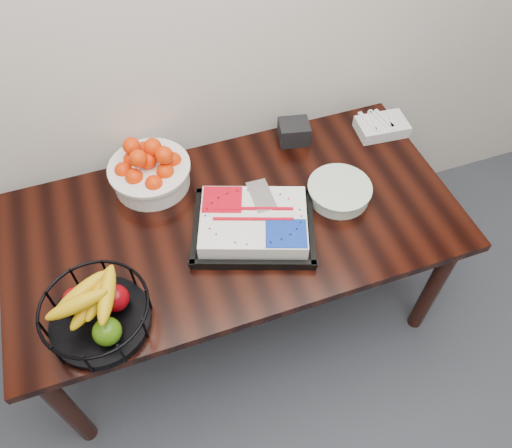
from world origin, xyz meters
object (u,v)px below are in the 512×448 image
object	(u,v)px
fruit_basket	(96,313)
plate_stack	(339,191)
cake_tray	(253,224)
tangerine_bowl	(149,168)
napkin_box	(294,132)
table	(235,232)

from	to	relation	value
fruit_basket	plate_stack	xyz separation A→B (m)	(1.01, 0.26, -0.05)
plate_stack	fruit_basket	bearing A→B (deg)	-165.82
cake_tray	tangerine_bowl	size ratio (longest dim) A/B	1.67
cake_tray	tangerine_bowl	bearing A→B (deg)	130.40
napkin_box	table	bearing A→B (deg)	-138.54
table	plate_stack	size ratio (longest dim) A/B	6.85
napkin_box	plate_stack	bearing A→B (deg)	-82.73
table	tangerine_bowl	xyz separation A→B (m)	(-0.27, 0.30, 0.18)
table	cake_tray	size ratio (longest dim) A/B	3.19
tangerine_bowl	fruit_basket	bearing A→B (deg)	-117.40
table	fruit_basket	world-z (taller)	fruit_basket
cake_tray	fruit_basket	xyz separation A→B (m)	(-0.62, -0.21, 0.04)
table	napkin_box	distance (m)	0.55
tangerine_bowl	plate_stack	world-z (taller)	tangerine_bowl
tangerine_bowl	fruit_basket	world-z (taller)	tangerine_bowl
fruit_basket	napkin_box	size ratio (longest dim) A/B	2.74
fruit_basket	napkin_box	distance (m)	1.16
cake_tray	tangerine_bowl	world-z (taller)	tangerine_bowl
tangerine_bowl	fruit_basket	xyz separation A→B (m)	(-0.30, -0.58, -0.01)
cake_tray	napkin_box	world-z (taller)	cake_tray
table	fruit_basket	size ratio (longest dim) A/B	4.93
plate_stack	napkin_box	distance (m)	0.38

